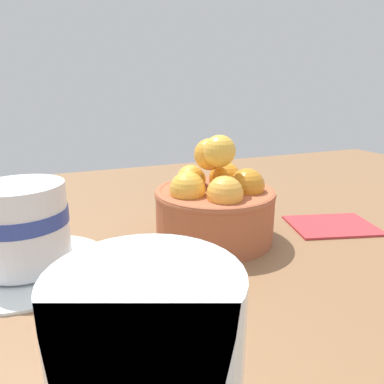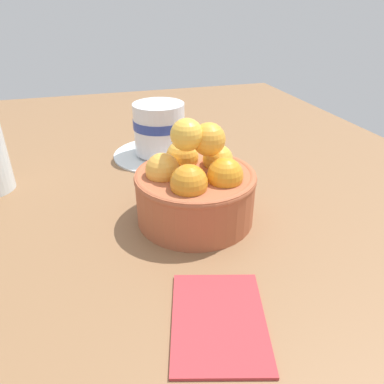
# 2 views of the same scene
# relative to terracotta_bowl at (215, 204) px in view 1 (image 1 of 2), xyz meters

# --- Properties ---
(ground_plane) EXTENTS (1.36, 0.86, 0.04)m
(ground_plane) POSITION_rel_terracotta_bowl_xyz_m (-0.00, 0.00, -0.06)
(ground_plane) COLOR brown
(terracotta_bowl) EXTENTS (0.14, 0.14, 0.13)m
(terracotta_bowl) POSITION_rel_terracotta_bowl_xyz_m (0.00, 0.00, 0.00)
(terracotta_bowl) COLOR #AD5938
(terracotta_bowl) RESTS_ON ground_plane
(coffee_cup) EXTENTS (0.16, 0.16, 0.09)m
(coffee_cup) POSITION_rel_terracotta_bowl_xyz_m (-0.21, -0.00, -0.00)
(coffee_cup) COLOR silver
(coffee_cup) RESTS_ON ground_plane
(folded_napkin) EXTENTS (0.13, 0.10, 0.01)m
(folded_napkin) POSITION_rel_terracotta_bowl_xyz_m (0.16, -0.03, -0.04)
(folded_napkin) COLOR #B23338
(folded_napkin) RESTS_ON ground_plane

